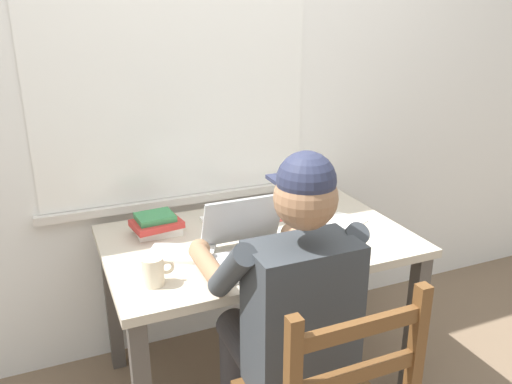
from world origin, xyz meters
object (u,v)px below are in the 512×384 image
object	(u,v)px
computer_mouse	(312,250)
laptop	(252,245)
coffee_mug_dark	(250,212)
book_stack_main	(157,224)
desk	(258,258)
coffee_mug_white	(154,271)
seated_person	(287,306)
landscape_photo_print	(285,217)

from	to	relation	value
computer_mouse	laptop	bearing A→B (deg)	163.91
laptop	computer_mouse	bearing A→B (deg)	-16.09
coffee_mug_dark	book_stack_main	distance (m)	0.41
desk	coffee_mug_dark	bearing A→B (deg)	78.71
laptop	book_stack_main	xyz separation A→B (m)	(-0.29, 0.35, -0.01)
desk	book_stack_main	bearing A→B (deg)	152.89
book_stack_main	desk	bearing A→B (deg)	-27.11
computer_mouse	coffee_mug_white	bearing A→B (deg)	179.38
book_stack_main	computer_mouse	bearing A→B (deg)	-39.38
computer_mouse	coffee_mug_white	distance (m)	0.62
laptop	coffee_mug_dark	xyz separation A→B (m)	(0.12, 0.32, -0.01)
computer_mouse	coffee_mug_white	world-z (taller)	coffee_mug_white
coffee_mug_dark	coffee_mug_white	bearing A→B (deg)	-143.57
coffee_mug_dark	seated_person	bearing A→B (deg)	-101.61
book_stack_main	laptop	bearing A→B (deg)	-51.11
laptop	coffee_mug_dark	world-z (taller)	laptop
computer_mouse	landscape_photo_print	distance (m)	0.38
desk	landscape_photo_print	distance (m)	0.27
laptop	desk	bearing A→B (deg)	60.21
desk	coffee_mug_white	distance (m)	0.55
book_stack_main	landscape_photo_print	bearing A→B (deg)	-4.38
desk	seated_person	xyz separation A→B (m)	(-0.10, -0.47, 0.06)
coffee_mug_white	coffee_mug_dark	xyz separation A→B (m)	(0.52, 0.38, -0.01)
coffee_mug_white	book_stack_main	bearing A→B (deg)	75.64
desk	laptop	world-z (taller)	laptop
book_stack_main	landscape_photo_print	xyz separation A→B (m)	(0.58, -0.04, -0.04)
laptop	coffee_mug_dark	distance (m)	0.35
seated_person	book_stack_main	distance (m)	0.73
coffee_mug_white	landscape_photo_print	size ratio (longest dim) A/B	0.88
seated_person	book_stack_main	size ratio (longest dim) A/B	5.73
laptop	landscape_photo_print	distance (m)	0.43
coffee_mug_white	landscape_photo_print	xyz separation A→B (m)	(0.68, 0.37, -0.05)
coffee_mug_white	book_stack_main	world-z (taller)	coffee_mug_white
laptop	coffee_mug_dark	bearing A→B (deg)	68.91
laptop	coffee_mug_white	xyz separation A→B (m)	(-0.39, -0.06, -0.00)
laptop	landscape_photo_print	size ratio (longest dim) A/B	2.54
seated_person	computer_mouse	size ratio (longest dim) A/B	12.40
laptop	landscape_photo_print	world-z (taller)	laptop
laptop	coffee_mug_white	size ratio (longest dim) A/B	2.87
landscape_photo_print	seated_person	bearing A→B (deg)	-110.77
coffee_mug_white	laptop	bearing A→B (deg)	8.46
desk	computer_mouse	bearing A→B (deg)	-59.51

